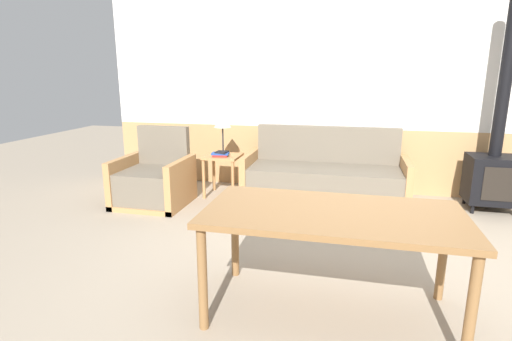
{
  "coord_description": "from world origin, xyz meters",
  "views": [
    {
      "loc": [
        -0.19,
        -2.86,
        1.58
      ],
      "look_at": [
        -1.14,
        1.12,
        0.58
      ],
      "focal_mm": 28.0,
      "sensor_mm": 36.0,
      "label": 1
    }
  ],
  "objects_px": {
    "table_lamp": "(223,122)",
    "wood_stove": "(495,161)",
    "couch": "(324,180)",
    "dining_table": "(332,222)",
    "armchair": "(154,182)",
    "side_table": "(223,163)"
  },
  "relations": [
    {
      "from": "wood_stove",
      "to": "side_table",
      "type": "bearing_deg",
      "value": -176.79
    },
    {
      "from": "couch",
      "to": "dining_table",
      "type": "height_order",
      "value": "couch"
    },
    {
      "from": "couch",
      "to": "dining_table",
      "type": "xyz_separation_m",
      "value": [
        0.21,
        -2.46,
        0.38
      ]
    },
    {
      "from": "armchair",
      "to": "dining_table",
      "type": "xyz_separation_m",
      "value": [
        2.24,
        -1.86,
        0.38
      ]
    },
    {
      "from": "couch",
      "to": "dining_table",
      "type": "relative_size",
      "value": 1.22
    },
    {
      "from": "couch",
      "to": "armchair",
      "type": "height_order",
      "value": "armchair"
    },
    {
      "from": "couch",
      "to": "table_lamp",
      "type": "xyz_separation_m",
      "value": [
        -1.33,
        0.01,
        0.69
      ]
    },
    {
      "from": "side_table",
      "to": "dining_table",
      "type": "relative_size",
      "value": 0.33
    },
    {
      "from": "side_table",
      "to": "wood_stove",
      "type": "distance_m",
      "value": 3.26
    },
    {
      "from": "table_lamp",
      "to": "dining_table",
      "type": "bearing_deg",
      "value": -58.06
    },
    {
      "from": "couch",
      "to": "dining_table",
      "type": "bearing_deg",
      "value": -85.15
    },
    {
      "from": "side_table",
      "to": "table_lamp",
      "type": "bearing_deg",
      "value": 101.87
    },
    {
      "from": "armchair",
      "to": "dining_table",
      "type": "distance_m",
      "value": 2.94
    },
    {
      "from": "armchair",
      "to": "wood_stove",
      "type": "distance_m",
      "value": 4.05
    },
    {
      "from": "dining_table",
      "to": "wood_stove",
      "type": "xyz_separation_m",
      "value": [
        1.73,
        2.58,
        -0.06
      ]
    },
    {
      "from": "couch",
      "to": "wood_stove",
      "type": "distance_m",
      "value": 1.97
    },
    {
      "from": "couch",
      "to": "armchair",
      "type": "distance_m",
      "value": 2.12
    },
    {
      "from": "couch",
      "to": "wood_stove",
      "type": "relative_size",
      "value": 0.83
    },
    {
      "from": "couch",
      "to": "armchair",
      "type": "bearing_deg",
      "value": -163.65
    },
    {
      "from": "table_lamp",
      "to": "wood_stove",
      "type": "bearing_deg",
      "value": 1.82
    },
    {
      "from": "side_table",
      "to": "wood_stove",
      "type": "bearing_deg",
      "value": 3.21
    },
    {
      "from": "side_table",
      "to": "table_lamp",
      "type": "distance_m",
      "value": 0.54
    }
  ]
}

